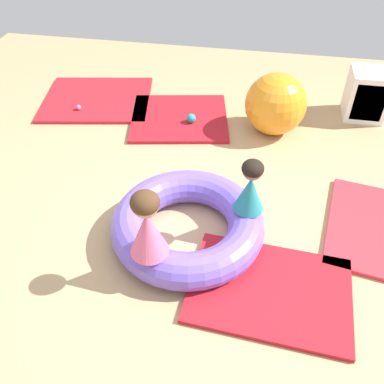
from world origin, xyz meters
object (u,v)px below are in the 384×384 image
object	(u,v)px
child_in_pink	(147,225)
play_ball_pink	(79,107)
storage_cube	(367,95)
play_ball_green	(235,262)
inflatable_cushion	(188,224)
exercise_ball_large	(276,104)
child_in_teal	(251,186)
play_ball_teal	(191,118)

from	to	relation	value
child_in_pink	play_ball_pink	distance (m)	2.70
storage_cube	child_in_pink	bearing A→B (deg)	-124.40
child_in_pink	storage_cube	bearing A→B (deg)	-83.06
play_ball_green	play_ball_pink	size ratio (longest dim) A/B	1.54
inflatable_cushion	play_ball_green	distance (m)	0.51
child_in_pink	storage_cube	xyz separation A→B (m)	(1.87, 2.73, -0.29)
play_ball_pink	exercise_ball_large	world-z (taller)	exercise_ball_large
child_in_pink	exercise_ball_large	distance (m)	2.39
storage_cube	play_ball_green	bearing A→B (deg)	-116.10
play_ball_pink	storage_cube	distance (m)	3.40
inflatable_cushion	child_in_pink	xyz separation A→B (m)	(-0.19, -0.45, 0.42)
inflatable_cushion	child_in_teal	size ratio (longest dim) A/B	2.68
child_in_teal	play_ball_teal	bearing A→B (deg)	46.13
play_ball_green	child_in_pink	bearing A→B (deg)	-164.40
child_in_pink	play_ball_green	distance (m)	0.80
play_ball_green	play_ball_teal	bearing A→B (deg)	109.59
inflatable_cushion	play_ball_green	bearing A→B (deg)	-33.41
child_in_pink	child_in_teal	size ratio (longest dim) A/B	1.18
inflatable_cushion	exercise_ball_large	bearing A→B (deg)	70.22
play_ball_green	play_ball_teal	world-z (taller)	play_ball_teal
child_in_pink	exercise_ball_large	xyz separation A→B (m)	(0.83, 2.23, -0.23)
exercise_ball_large	storage_cube	distance (m)	1.15
play_ball_pink	storage_cube	xyz separation A→B (m)	(3.36, 0.53, 0.21)
play_ball_pink	play_ball_green	bearing A→B (deg)	-44.04
inflatable_cushion	child_in_teal	xyz separation A→B (m)	(0.47, 0.13, 0.38)
play_ball_green	exercise_ball_large	distance (m)	2.09
play_ball_pink	storage_cube	world-z (taller)	storage_cube
child_in_teal	play_ball_pink	xyz separation A→B (m)	(-2.15, 1.63, -0.45)
inflatable_cushion	exercise_ball_large	world-z (taller)	exercise_ball_large
play_ball_teal	exercise_ball_large	size ratio (longest dim) A/B	0.15
child_in_pink	play_ball_green	xyz separation A→B (m)	(0.62, 0.17, -0.48)
play_ball_pink	exercise_ball_large	xyz separation A→B (m)	(2.32, 0.03, 0.27)
play_ball_green	storage_cube	size ratio (longest dim) A/B	0.17
child_in_teal	play_ball_green	bearing A→B (deg)	-166.57
child_in_pink	play_ball_pink	xyz separation A→B (m)	(-1.49, 2.21, -0.49)
play_ball_pink	play_ball_teal	size ratio (longest dim) A/B	0.61
child_in_pink	play_ball_pink	bearing A→B (deg)	-14.70
exercise_ball_large	play_ball_green	bearing A→B (deg)	-96.00
play_ball_pink	exercise_ball_large	size ratio (longest dim) A/B	0.09
play_ball_green	storage_cube	bearing A→B (deg)	63.90
child_in_teal	storage_cube	size ratio (longest dim) A/B	0.84
play_ball_green	play_ball_pink	world-z (taller)	play_ball_green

